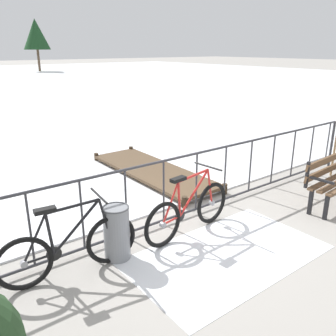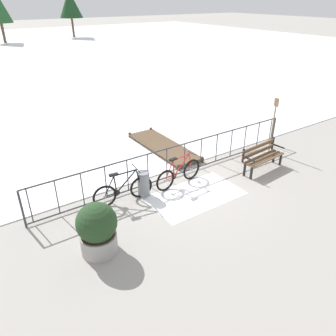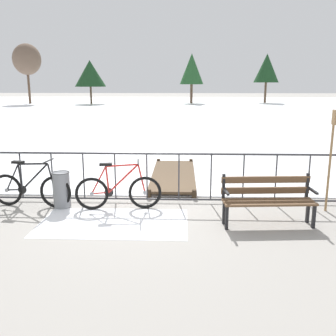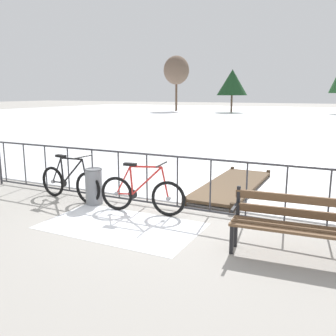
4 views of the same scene
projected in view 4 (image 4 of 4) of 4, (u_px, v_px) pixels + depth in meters
name	position (u px, v px, depth m)	size (l,w,h in m)	color
ground_plane	(162.00, 208.00, 7.27)	(160.00, 160.00, 0.00)	#9E9991
frozen_pond	(310.00, 119.00, 32.23)	(80.00, 56.00, 0.03)	white
snow_patch	(121.00, 226.00, 6.29)	(2.67, 1.55, 0.01)	white
railing_fence	(162.00, 180.00, 7.16)	(9.06, 0.06, 1.07)	#38383D
bicycle_near_railing	(70.00, 183.00, 7.75)	(1.71, 0.52, 0.97)	black
bicycle_second	(142.00, 194.00, 6.90)	(1.71, 0.52, 0.97)	black
park_bench	(291.00, 220.00, 5.05)	(1.63, 0.60, 0.89)	brown
trash_bin	(94.00, 186.00, 7.47)	(0.35, 0.35, 0.73)	gray
wooden_dock	(232.00, 185.00, 8.62)	(1.10, 3.44, 0.20)	brown
tree_far_west	(232.00, 82.00, 42.23)	(3.49, 3.49, 4.87)	brown
tree_centre	(176.00, 70.00, 45.58)	(3.15, 3.15, 6.73)	brown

